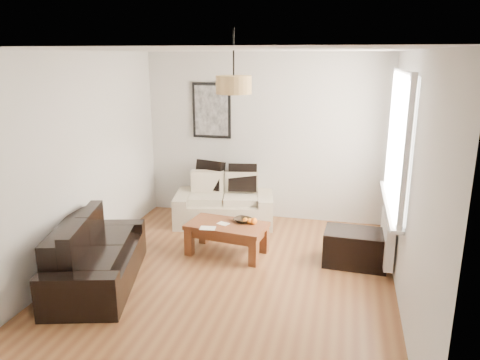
% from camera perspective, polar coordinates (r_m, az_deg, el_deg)
% --- Properties ---
extents(floor, '(4.50, 4.50, 0.00)m').
position_cam_1_polar(floor, '(5.48, -1.50, -12.31)').
color(floor, brown).
rests_on(floor, ground).
extents(ceiling, '(3.80, 4.50, 0.00)m').
position_cam_1_polar(ceiling, '(4.84, -1.72, 16.03)').
color(ceiling, white).
rests_on(ceiling, floor).
extents(wall_back, '(3.80, 0.04, 2.60)m').
position_cam_1_polar(wall_back, '(7.15, 3.10, 5.37)').
color(wall_back, silver).
rests_on(wall_back, floor).
extents(wall_front, '(3.80, 0.04, 2.60)m').
position_cam_1_polar(wall_front, '(3.01, -12.96, -9.54)').
color(wall_front, silver).
rests_on(wall_front, floor).
extents(wall_left, '(0.04, 4.50, 2.60)m').
position_cam_1_polar(wall_left, '(5.78, -20.11, 2.02)').
color(wall_left, silver).
rests_on(wall_left, floor).
extents(wall_right, '(0.04, 4.50, 2.60)m').
position_cam_1_polar(wall_right, '(4.88, 20.47, -0.39)').
color(wall_right, silver).
rests_on(wall_right, floor).
extents(window_bay, '(0.14, 1.90, 1.60)m').
position_cam_1_polar(window_bay, '(5.59, 19.46, 4.78)').
color(window_bay, white).
rests_on(window_bay, wall_right).
extents(radiator, '(0.10, 0.90, 0.52)m').
position_cam_1_polar(radiator, '(5.92, 18.01, -6.86)').
color(radiator, white).
rests_on(radiator, wall_right).
extents(poster, '(0.62, 0.04, 0.87)m').
position_cam_1_polar(poster, '(7.26, -3.58, 8.71)').
color(poster, black).
rests_on(poster, wall_back).
extents(pendant_shade, '(0.40, 0.40, 0.20)m').
position_cam_1_polar(pendant_shade, '(5.14, -0.80, 11.88)').
color(pendant_shade, tan).
rests_on(pendant_shade, ceiling).
extents(loveseat_cream, '(1.63, 1.10, 0.74)m').
position_cam_1_polar(loveseat_cream, '(7.05, -2.02, -2.55)').
color(loveseat_cream, '#BDAE98').
rests_on(loveseat_cream, floor).
extents(sofa_leather, '(1.22, 1.82, 0.72)m').
position_cam_1_polar(sofa_leather, '(5.48, -17.55, -8.87)').
color(sofa_leather, black).
rests_on(sofa_leather, floor).
extents(coffee_table, '(1.09, 0.69, 0.42)m').
position_cam_1_polar(coffee_table, '(6.03, -1.65, -7.39)').
color(coffee_table, brown).
rests_on(coffee_table, floor).
extents(ottoman, '(0.79, 0.53, 0.44)m').
position_cam_1_polar(ottoman, '(5.91, 14.31, -8.27)').
color(ottoman, black).
rests_on(ottoman, floor).
extents(cushion_left, '(0.48, 0.26, 0.46)m').
position_cam_1_polar(cushion_left, '(7.20, -3.84, 0.63)').
color(cushion_left, black).
rests_on(cushion_left, loveseat_cream).
extents(cushion_right, '(0.46, 0.21, 0.44)m').
position_cam_1_polar(cushion_right, '(7.06, 0.34, 0.30)').
color(cushion_right, black).
rests_on(cushion_right, loveseat_cream).
extents(fruit_bowl, '(0.28, 0.28, 0.05)m').
position_cam_1_polar(fruit_bowl, '(6.00, 0.31, -5.06)').
color(fruit_bowl, black).
rests_on(fruit_bowl, coffee_table).
extents(orange_a, '(0.07, 0.07, 0.07)m').
position_cam_1_polar(orange_a, '(5.94, 1.23, -5.17)').
color(orange_a, orange).
rests_on(orange_a, fruit_bowl).
extents(orange_b, '(0.11, 0.11, 0.09)m').
position_cam_1_polar(orange_b, '(5.93, 1.74, -5.19)').
color(orange_b, orange).
rests_on(orange_b, fruit_bowl).
extents(orange_c, '(0.08, 0.08, 0.07)m').
position_cam_1_polar(orange_c, '(5.96, 0.69, -5.07)').
color(orange_c, orange).
rests_on(orange_c, fruit_bowl).
extents(papers, '(0.21, 0.16, 0.01)m').
position_cam_1_polar(papers, '(5.81, -4.09, -6.06)').
color(papers, white).
rests_on(papers, coffee_table).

